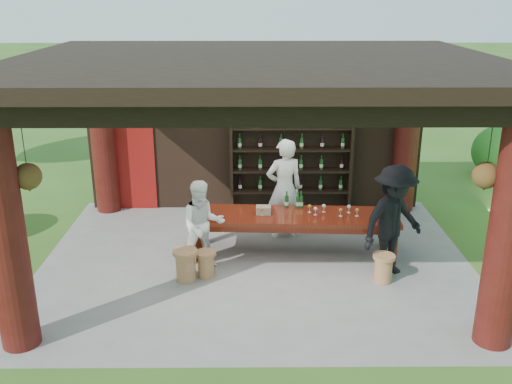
{
  "coord_description": "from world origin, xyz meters",
  "views": [
    {
      "loc": [
        -0.07,
        -8.95,
        4.44
      ],
      "look_at": [
        0.0,
        0.4,
        1.15
      ],
      "focal_mm": 40.0,
      "sensor_mm": 36.0,
      "label": 1
    }
  ],
  "objects_px": {
    "stool_near_left": "(206,263)",
    "guest_woman": "(203,225)",
    "stool_near_right": "(383,268)",
    "wine_shelf": "(291,161)",
    "napkin_basket": "(264,210)",
    "guest_man": "(393,221)",
    "stool_far_left": "(186,265)",
    "host": "(284,189)",
    "tasting_table": "(296,220)"
  },
  "relations": [
    {
      "from": "stool_near_left",
      "to": "guest_man",
      "type": "height_order",
      "value": "guest_man"
    },
    {
      "from": "tasting_table",
      "to": "stool_near_right",
      "type": "distance_m",
      "value": 1.77
    },
    {
      "from": "host",
      "to": "guest_woman",
      "type": "xyz_separation_m",
      "value": [
        -1.43,
        -1.33,
        -0.19
      ]
    },
    {
      "from": "wine_shelf",
      "to": "tasting_table",
      "type": "height_order",
      "value": "wine_shelf"
    },
    {
      "from": "wine_shelf",
      "to": "napkin_basket",
      "type": "xyz_separation_m",
      "value": [
        -0.61,
        -2.07,
        -0.3
      ]
    },
    {
      "from": "stool_near_left",
      "to": "stool_near_right",
      "type": "xyz_separation_m",
      "value": [
        2.87,
        -0.2,
        0.01
      ]
    },
    {
      "from": "stool_near_left",
      "to": "guest_woman",
      "type": "height_order",
      "value": "guest_woman"
    },
    {
      "from": "guest_woman",
      "to": "stool_near_right",
      "type": "bearing_deg",
      "value": -26.36
    },
    {
      "from": "stool_near_left",
      "to": "guest_man",
      "type": "relative_size",
      "value": 0.24
    },
    {
      "from": "wine_shelf",
      "to": "guest_man",
      "type": "distance_m",
      "value": 3.24
    },
    {
      "from": "guest_woman",
      "to": "napkin_basket",
      "type": "height_order",
      "value": "guest_woman"
    },
    {
      "from": "stool_far_left",
      "to": "tasting_table",
      "type": "bearing_deg",
      "value": 28.69
    },
    {
      "from": "stool_near_left",
      "to": "napkin_basket",
      "type": "distance_m",
      "value": 1.44
    },
    {
      "from": "guest_woman",
      "to": "host",
      "type": "bearing_deg",
      "value": 27.06
    },
    {
      "from": "wine_shelf",
      "to": "stool_far_left",
      "type": "bearing_deg",
      "value": -121.29
    },
    {
      "from": "stool_far_left",
      "to": "stool_near_left",
      "type": "bearing_deg",
      "value": 21.57
    },
    {
      "from": "stool_near_left",
      "to": "stool_near_right",
      "type": "bearing_deg",
      "value": -3.97
    },
    {
      "from": "guest_woman",
      "to": "wine_shelf",
      "type": "bearing_deg",
      "value": 42.3
    },
    {
      "from": "wine_shelf",
      "to": "guest_woman",
      "type": "height_order",
      "value": "wine_shelf"
    },
    {
      "from": "napkin_basket",
      "to": "stool_near_right",
      "type": "bearing_deg",
      "value": -30.15
    },
    {
      "from": "stool_near_left",
      "to": "stool_near_right",
      "type": "height_order",
      "value": "stool_near_right"
    },
    {
      "from": "stool_near_right",
      "to": "stool_far_left",
      "type": "xyz_separation_m",
      "value": [
        -3.19,
        0.07,
        0.03
      ]
    },
    {
      "from": "guest_man",
      "to": "stool_near_right",
      "type": "bearing_deg",
      "value": -152.52
    },
    {
      "from": "guest_woman",
      "to": "guest_man",
      "type": "distance_m",
      "value": 3.12
    },
    {
      "from": "stool_near_right",
      "to": "guest_woman",
      "type": "xyz_separation_m",
      "value": [
        -2.93,
        0.54,
        0.52
      ]
    },
    {
      "from": "host",
      "to": "guest_man",
      "type": "bearing_deg",
      "value": 121.26
    },
    {
      "from": "guest_man",
      "to": "napkin_basket",
      "type": "height_order",
      "value": "guest_man"
    },
    {
      "from": "wine_shelf",
      "to": "guest_man",
      "type": "xyz_separation_m",
      "value": [
        1.47,
        -2.88,
        -0.18
      ]
    },
    {
      "from": "stool_near_left",
      "to": "napkin_basket",
      "type": "relative_size",
      "value": 1.72
    },
    {
      "from": "stool_near_right",
      "to": "napkin_basket",
      "type": "bearing_deg",
      "value": 149.85
    },
    {
      "from": "host",
      "to": "napkin_basket",
      "type": "height_order",
      "value": "host"
    },
    {
      "from": "host",
      "to": "wine_shelf",
      "type": "bearing_deg",
      "value": -114.84
    },
    {
      "from": "stool_near_right",
      "to": "stool_far_left",
      "type": "relative_size",
      "value": 0.89
    },
    {
      "from": "stool_near_left",
      "to": "guest_man",
      "type": "bearing_deg",
      "value": 1.95
    },
    {
      "from": "stool_far_left",
      "to": "host",
      "type": "relative_size",
      "value": 0.28
    },
    {
      "from": "wine_shelf",
      "to": "tasting_table",
      "type": "distance_m",
      "value": 2.15
    },
    {
      "from": "tasting_table",
      "to": "guest_man",
      "type": "bearing_deg",
      "value": -27.11
    },
    {
      "from": "stool_near_right",
      "to": "stool_far_left",
      "type": "height_order",
      "value": "stool_far_left"
    },
    {
      "from": "stool_far_left",
      "to": "guest_man",
      "type": "xyz_separation_m",
      "value": [
        3.36,
        0.23,
        0.66
      ]
    },
    {
      "from": "stool_near_right",
      "to": "guest_woman",
      "type": "distance_m",
      "value": 3.03
    },
    {
      "from": "wine_shelf",
      "to": "host",
      "type": "bearing_deg",
      "value": -99.07
    },
    {
      "from": "tasting_table",
      "to": "napkin_basket",
      "type": "xyz_separation_m",
      "value": [
        -0.56,
        0.03,
        0.18
      ]
    },
    {
      "from": "tasting_table",
      "to": "guest_man",
      "type": "distance_m",
      "value": 1.73
    },
    {
      "from": "napkin_basket",
      "to": "stool_far_left",
      "type": "bearing_deg",
      "value": -140.96
    },
    {
      "from": "tasting_table",
      "to": "stool_near_left",
      "type": "bearing_deg",
      "value": -149.93
    },
    {
      "from": "stool_near_right",
      "to": "stool_near_left",
      "type": "bearing_deg",
      "value": 176.03
    },
    {
      "from": "guest_man",
      "to": "napkin_basket",
      "type": "bearing_deg",
      "value": 126.52
    },
    {
      "from": "stool_far_left",
      "to": "host",
      "type": "distance_m",
      "value": 2.55
    },
    {
      "from": "wine_shelf",
      "to": "host",
      "type": "distance_m",
      "value": 1.33
    },
    {
      "from": "stool_far_left",
      "to": "napkin_basket",
      "type": "xyz_separation_m",
      "value": [
        1.28,
        1.04,
        0.54
      ]
    }
  ]
}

